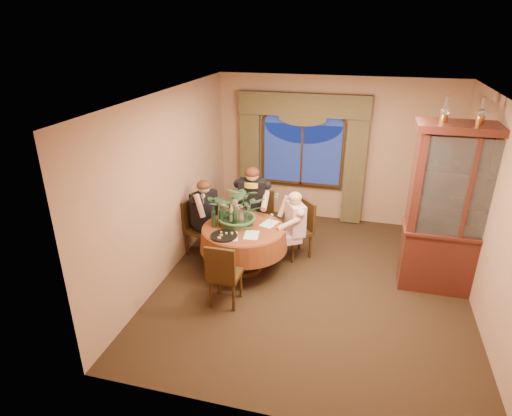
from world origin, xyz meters
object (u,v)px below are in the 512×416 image
(centerpiece_plant, at_px, (239,188))
(wine_bottle_3, at_px, (220,213))
(china_cabinet, at_px, (461,212))
(wine_bottle_5, at_px, (221,216))
(oil_lamp_left, at_px, (445,109))
(stoneware_vase, at_px, (239,214))
(wine_bottle_4, at_px, (234,218))
(chair_front_left, at_px, (225,273))
(olive_bowl, at_px, (248,227))
(chair_back_right, at_px, (259,220))
(person_scarf, at_px, (252,207))
(person_pink, at_px, (295,228))
(chair_right, at_px, (297,230))
(wine_bottle_1, at_px, (231,210))
(oil_lamp_center, at_px, (482,111))
(person_back, at_px, (205,218))
(dining_table, at_px, (244,249))
(chair_back, at_px, (201,229))
(wine_bottle_2, at_px, (214,217))
(wine_bottle_0, at_px, (231,214))

(centerpiece_plant, height_order, wine_bottle_3, centerpiece_plant)
(china_cabinet, relative_size, wine_bottle_5, 7.51)
(oil_lamp_left, bearing_deg, wine_bottle_5, -174.20)
(stoneware_vase, relative_size, wine_bottle_4, 0.87)
(chair_front_left, height_order, olive_bowl, chair_front_left)
(chair_back_right, bearing_deg, person_scarf, 25.55)
(person_pink, bearing_deg, chair_right, -30.06)
(olive_bowl, xyz_separation_m, wine_bottle_4, (-0.20, -0.03, 0.14))
(wine_bottle_1, bearing_deg, wine_bottle_3, -128.73)
(chair_back_right, height_order, chair_front_left, same)
(oil_lamp_left, height_order, centerpiece_plant, oil_lamp_left)
(oil_lamp_center, distance_m, centerpiece_plant, 3.44)
(oil_lamp_left, height_order, person_back, oil_lamp_left)
(person_pink, height_order, person_scarf, person_scarf)
(dining_table, height_order, wine_bottle_5, wine_bottle_5)
(chair_back, xyz_separation_m, wine_bottle_2, (0.39, -0.39, 0.44))
(wine_bottle_1, bearing_deg, chair_back_right, 66.13)
(china_cabinet, bearing_deg, wine_bottle_1, -178.99)
(chair_front_left, bearing_deg, wine_bottle_3, 112.20)
(oil_lamp_left, xyz_separation_m, chair_right, (-1.92, 0.36, -2.17))
(stoneware_vase, distance_m, wine_bottle_5, 0.30)
(chair_back_right, distance_m, wine_bottle_4, 1.05)
(china_cabinet, height_order, wine_bottle_0, china_cabinet)
(wine_bottle_4, bearing_deg, wine_bottle_3, 158.65)
(wine_bottle_1, bearing_deg, chair_right, 22.67)
(person_scarf, relative_size, wine_bottle_3, 4.42)
(chair_right, distance_m, person_pink, 0.26)
(wine_bottle_0, height_order, wine_bottle_5, same)
(china_cabinet, bearing_deg, olive_bowl, -174.46)
(chair_back, bearing_deg, chair_right, 121.84)
(dining_table, distance_m, person_pink, 0.89)
(chair_back_right, bearing_deg, olive_bowl, 94.50)
(oil_lamp_left, relative_size, wine_bottle_4, 1.03)
(chair_right, height_order, wine_bottle_5, wine_bottle_5)
(centerpiece_plant, distance_m, wine_bottle_5, 0.52)
(oil_lamp_left, xyz_separation_m, person_back, (-3.43, 0.06, -1.98))
(chair_back_right, xyz_separation_m, wine_bottle_4, (-0.16, -0.94, 0.44))
(chair_right, xyz_separation_m, wine_bottle_2, (-1.19, -0.73, 0.44))
(oil_lamp_center, xyz_separation_m, chair_front_left, (-3.09, -1.20, -2.17))
(wine_bottle_2, xyz_separation_m, wine_bottle_4, (0.32, 0.05, 0.00))
(wine_bottle_1, bearing_deg, chair_back, 172.28)
(oil_lamp_left, xyz_separation_m, wine_bottle_2, (-3.10, -0.37, -1.73))
(oil_lamp_center, distance_m, wine_bottle_2, 3.96)
(oil_lamp_left, distance_m, chair_front_left, 3.63)
(olive_bowl, bearing_deg, person_scarf, 100.30)
(china_cabinet, relative_size, stoneware_vase, 8.58)
(china_cabinet, distance_m, wine_bottle_4, 3.25)
(china_cabinet, distance_m, centerpiece_plant, 3.19)
(china_cabinet, distance_m, wine_bottle_3, 3.51)
(chair_front_left, bearing_deg, wine_bottle_0, 102.42)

